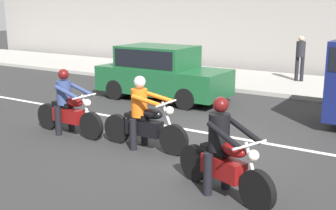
{
  "coord_description": "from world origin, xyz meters",
  "views": [
    {
      "loc": [
        4.57,
        -7.88,
        2.98
      ],
      "look_at": [
        0.04,
        -0.77,
        1.01
      ],
      "focal_mm": 45.89,
      "sensor_mm": 36.0,
      "label": 1
    }
  ],
  "objects_px": {
    "motorcycle_with_rider_orange_stripe": "(144,119)",
    "pedestrian_bystander": "(300,55)",
    "motorcycle_with_rider_black_leather": "(223,156)",
    "motorcycle_with_rider_denim_blue": "(68,108)",
    "parked_sedan_forest_green": "(161,72)"
  },
  "relations": [
    {
      "from": "motorcycle_with_rider_black_leather",
      "to": "parked_sedan_forest_green",
      "type": "height_order",
      "value": "parked_sedan_forest_green"
    },
    {
      "from": "motorcycle_with_rider_denim_blue",
      "to": "parked_sedan_forest_green",
      "type": "xyz_separation_m",
      "value": [
        -0.28,
        4.38,
        0.25
      ]
    },
    {
      "from": "pedestrian_bystander",
      "to": "motorcycle_with_rider_denim_blue",
      "type": "bearing_deg",
      "value": -106.11
    },
    {
      "from": "parked_sedan_forest_green",
      "to": "motorcycle_with_rider_denim_blue",
      "type": "bearing_deg",
      "value": -86.39
    },
    {
      "from": "motorcycle_with_rider_black_leather",
      "to": "motorcycle_with_rider_orange_stripe",
      "type": "height_order",
      "value": "motorcycle_with_rider_black_leather"
    },
    {
      "from": "motorcycle_with_rider_denim_blue",
      "to": "motorcycle_with_rider_orange_stripe",
      "type": "bearing_deg",
      "value": 2.79
    },
    {
      "from": "motorcycle_with_rider_denim_blue",
      "to": "pedestrian_bystander",
      "type": "xyz_separation_m",
      "value": [
        2.72,
        9.43,
        0.51
      ]
    },
    {
      "from": "motorcycle_with_rider_black_leather",
      "to": "parked_sedan_forest_green",
      "type": "relative_size",
      "value": 0.47
    },
    {
      "from": "motorcycle_with_rider_orange_stripe",
      "to": "pedestrian_bystander",
      "type": "relative_size",
      "value": 1.23
    },
    {
      "from": "motorcycle_with_rider_black_leather",
      "to": "motorcycle_with_rider_denim_blue",
      "type": "height_order",
      "value": "motorcycle_with_rider_black_leather"
    },
    {
      "from": "motorcycle_with_rider_denim_blue",
      "to": "pedestrian_bystander",
      "type": "bearing_deg",
      "value": 73.89
    },
    {
      "from": "motorcycle_with_rider_orange_stripe",
      "to": "parked_sedan_forest_green",
      "type": "bearing_deg",
      "value": 119.11
    },
    {
      "from": "motorcycle_with_rider_black_leather",
      "to": "pedestrian_bystander",
      "type": "relative_size",
      "value": 1.15
    },
    {
      "from": "motorcycle_with_rider_denim_blue",
      "to": "parked_sedan_forest_green",
      "type": "distance_m",
      "value": 4.4
    },
    {
      "from": "motorcycle_with_rider_orange_stripe",
      "to": "parked_sedan_forest_green",
      "type": "distance_m",
      "value": 4.9
    }
  ]
}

